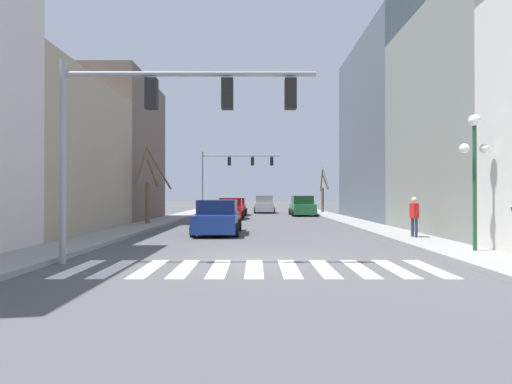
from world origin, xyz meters
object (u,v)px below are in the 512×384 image
Objects in this scene: traffic_signal_near at (163,112)px; traffic_signal_far at (233,167)px; car_parked_left_near at (266,205)px; car_parked_right_near at (304,206)px; pedestrian_crossing_street at (416,213)px; street_lamp_right_corner at (477,154)px; street_tree_right_mid at (151,187)px; street_tree_left_near at (325,192)px; car_at_intersection at (233,209)px; car_parked_left_mid at (237,207)px; car_parked_right_far at (219,218)px.

traffic_signal_far is at bearing 89.62° from traffic_signal_near.
car_parked_left_near is at bearing 39.83° from traffic_signal_far.
pedestrian_crossing_street is (2.32, -20.01, 0.29)m from car_parked_right_near.
pedestrian_crossing_street is at bearing 94.55° from street_lamp_right_corner.
car_parked_left_near is 26.17m from pedestrian_crossing_street.
street_tree_left_near is at bearing 50.77° from street_tree_right_mid.
street_tree_right_mid is at bearing -129.23° from street_tree_left_near.
traffic_signal_near is at bearing -1.73° from car_at_intersection.
car_parked_right_near is 1.08× the size of car_parked_left_mid.
car_parked_left_near is at bearing 83.66° from traffic_signal_near.
traffic_signal_near reaches higher than street_tree_right_mid.
car_at_intersection is at bearing 88.27° from traffic_signal_near.
street_lamp_right_corner is 30.23m from car_parked_left_near.
street_tree_right_mid reaches higher than car_parked_right_near.
car_at_intersection is 8.68m from street_tree_right_mid.
traffic_signal_near reaches higher than pedestrian_crossing_street.
traffic_signal_far is at bearing 109.10° from street_lamp_right_corner.
car_parked_right_near is (-2.63, 24.00, -2.33)m from street_lamp_right_corner.
street_tree_left_near is (8.81, 3.64, 1.46)m from car_parked_left_mid.
car_parked_right_near is 7.96m from car_at_intersection.
car_parked_left_mid is 1.00× the size of street_tree_left_near.
car_parked_left_mid is 9.64m from street_tree_left_near.
traffic_signal_far reaches higher than car_parked_left_near.
street_tree_left_near is (0.31, 24.17, 1.09)m from pedestrian_crossing_street.
traffic_signal_far is 8.69m from car_at_intersection.
street_tree_right_mid reaches higher than car_at_intersection.
car_parked_right_far is 1.04× the size of car_at_intersection.
car_parked_left_near is at bearing 173.20° from car_parked_right_far.
car_parked_right_far is at bearing 0.60° from car_at_intersection.
street_tree_right_mid is 1.03× the size of street_tree_left_near.
car_parked_left_near is at bearing 31.40° from car_parked_right_near.
traffic_signal_near is at bearing -170.49° from street_lamp_right_corner.
car_parked_left_near is 0.89× the size of street_tree_right_mid.
car_parked_left_mid is at bearing -157.52° from street_tree_left_near.
car_parked_right_near is at bearing 96.26° from street_lamp_right_corner.
street_lamp_right_corner is 2.59× the size of pedestrian_crossing_street.
traffic_signal_near reaches higher than car_parked_right_near.
street_lamp_right_corner is at bearing 9.51° from traffic_signal_near.
street_lamp_right_corner is at bearing -89.98° from street_tree_left_near.
car_at_intersection reaches higher than car_parked_right_far.
pedestrian_crossing_street is 24.20m from street_tree_left_near.
street_tree_left_near is (8.71, 21.34, 1.45)m from car_parked_right_far.
car_parked_left_near reaches higher than car_parked_right_far.
traffic_signal_far is 1.69× the size of street_tree_left_near.
street_tree_right_mid reaches higher than car_parked_right_far.
car_parked_right_far is 1.03× the size of car_parked_left_mid.
street_lamp_right_corner is 0.91× the size of street_tree_right_mid.
street_lamp_right_corner is (9.47, 1.59, -1.01)m from traffic_signal_near.
traffic_signal_far is 5.70m from car_parked_left_near.
car_parked_left_mid is 22.22m from pedestrian_crossing_street.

